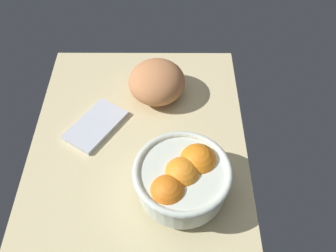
# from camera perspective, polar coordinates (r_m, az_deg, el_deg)

# --- Properties ---
(ground_plane) EXTENTS (0.69, 0.54, 0.03)m
(ground_plane) POSITION_cam_1_polar(r_m,az_deg,el_deg) (0.93, -4.59, -3.19)
(ground_plane) COLOR #CEBE8D
(fruit_bowl) EXTENTS (0.21, 0.21, 0.12)m
(fruit_bowl) POSITION_cam_1_polar(r_m,az_deg,el_deg) (0.79, 2.31, -8.08)
(fruit_bowl) COLOR silver
(fruit_bowl) RESTS_ON ground
(bread_loaf) EXTENTS (0.18, 0.18, 0.10)m
(bread_loaf) POSITION_cam_1_polar(r_m,az_deg,el_deg) (0.99, -1.76, 6.94)
(bread_loaf) COLOR #C37C4C
(bread_loaf) RESTS_ON ground
(napkin_folded) EXTENTS (0.18, 0.16, 0.01)m
(napkin_folded) POSITION_cam_1_polar(r_m,az_deg,el_deg) (0.96, -11.22, 0.11)
(napkin_folded) COLOR silver
(napkin_folded) RESTS_ON ground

